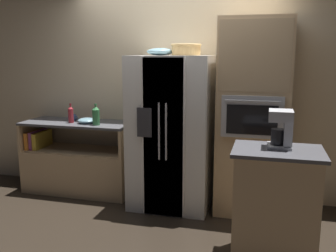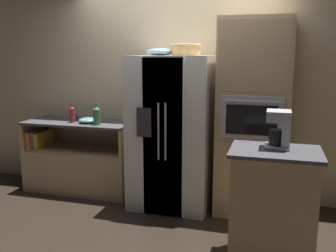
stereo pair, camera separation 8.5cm
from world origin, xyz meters
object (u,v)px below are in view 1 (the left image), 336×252
object	(u,v)px
bottle_tall	(71,114)
mixing_bowl	(87,120)
fruit_bowl	(160,52)
bottle_short	(96,115)
wall_oven	(253,118)
wicker_basket	(186,49)
coffee_maker	(283,127)
refrigerator	(172,132)
mug	(72,117)

from	to	relation	value
bottle_tall	mixing_bowl	bearing A→B (deg)	5.78
fruit_bowl	bottle_short	size ratio (longest dim) A/B	1.13
wall_oven	wicker_basket	xyz separation A→B (m)	(-0.73, -0.13, 0.73)
wall_oven	coffee_maker	distance (m)	1.03
wall_oven	fruit_bowl	distance (m)	1.24
bottle_short	wicker_basket	bearing A→B (deg)	-2.52
wall_oven	refrigerator	bearing A→B (deg)	-175.91
refrigerator	mug	world-z (taller)	refrigerator
wall_oven	mixing_bowl	distance (m)	2.00
wicker_basket	mixing_bowl	distance (m)	1.53
wall_oven	mixing_bowl	xyz separation A→B (m)	(-1.99, -0.00, -0.12)
wall_oven	bottle_short	distance (m)	1.84
mug	mixing_bowl	size ratio (longest dim) A/B	0.56
wicker_basket	mug	world-z (taller)	wicker_basket
wicker_basket	bottle_tall	xyz separation A→B (m)	(-1.47, 0.11, -0.78)
refrigerator	wicker_basket	size ratio (longest dim) A/B	5.30
wicker_basket	coffee_maker	world-z (taller)	wicker_basket
refrigerator	fruit_bowl	size ratio (longest dim) A/B	5.99
wicker_basket	mug	xyz separation A→B (m)	(-1.53, 0.24, -0.85)
wall_oven	wicker_basket	world-z (taller)	wall_oven
mug	wall_oven	bearing A→B (deg)	-2.85
wicker_basket	coffee_maker	distance (m)	1.46
wall_oven	bottle_short	world-z (taller)	wall_oven
bottle_short	mug	distance (m)	0.48
bottle_tall	mixing_bowl	xyz separation A→B (m)	(0.21, 0.02, -0.07)
bottle_short	coffee_maker	size ratio (longest dim) A/B	0.82
wall_oven	mug	world-z (taller)	wall_oven
fruit_bowl	bottle_short	xyz separation A→B (m)	(-0.82, 0.06, -0.75)
fruit_bowl	mixing_bowl	xyz separation A→B (m)	(-0.98, 0.14, -0.83)
wicker_basket	wall_oven	bearing A→B (deg)	10.15
refrigerator	wicker_basket	bearing A→B (deg)	-21.22
fruit_bowl	mug	world-z (taller)	fruit_bowl
mug	coffee_maker	size ratio (longest dim) A/B	0.42
refrigerator	fruit_bowl	xyz separation A→B (m)	(-0.12, -0.08, 0.90)
refrigerator	bottle_short	world-z (taller)	refrigerator
bottle_short	coffee_maker	bearing A→B (deg)	-23.27
wall_oven	coffee_maker	bearing A→B (deg)	-74.49
refrigerator	mixing_bowl	world-z (taller)	refrigerator
fruit_bowl	coffee_maker	bearing A→B (deg)	-33.35
wicker_basket	mixing_bowl	world-z (taller)	wicker_basket
refrigerator	mixing_bowl	distance (m)	1.10
bottle_tall	bottle_short	size ratio (longest dim) A/B	0.94
refrigerator	bottle_tall	world-z (taller)	refrigerator
wicker_basket	bottle_tall	distance (m)	1.67
wall_oven	mug	bearing A→B (deg)	177.15
wall_oven	coffee_maker	world-z (taller)	wall_oven
refrigerator	wicker_basket	world-z (taller)	wicker_basket
refrigerator	bottle_short	size ratio (longest dim) A/B	6.75
refrigerator	fruit_bowl	bearing A→B (deg)	-146.97
coffee_maker	mixing_bowl	bearing A→B (deg)	156.51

